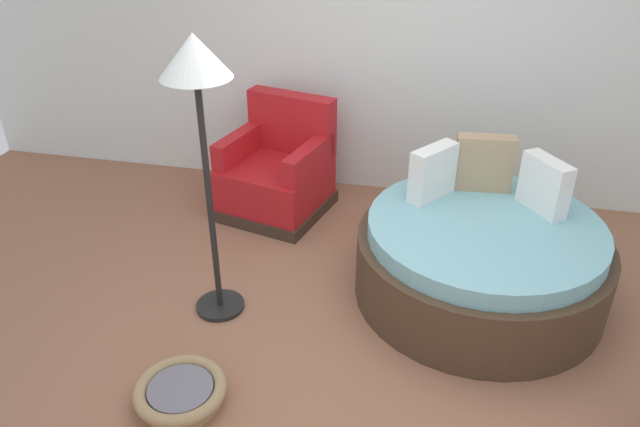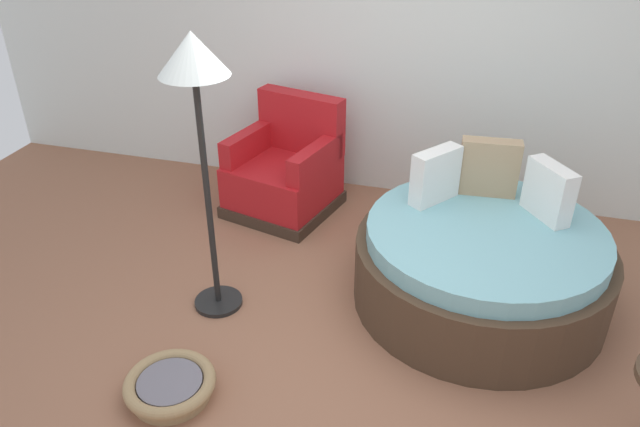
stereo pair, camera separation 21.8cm
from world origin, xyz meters
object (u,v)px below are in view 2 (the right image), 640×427
object	(u,v)px
red_armchair	(286,172)
floor_lamp	(196,84)
pet_basket	(170,386)
round_daybed	(481,263)

from	to	relation	value
red_armchair	floor_lamp	distance (m)	1.83
red_armchair	floor_lamp	xyz separation A→B (m)	(-0.02, -1.39, 1.20)
red_armchair	floor_lamp	size ratio (longest dim) A/B	0.53
pet_basket	red_armchair	bearing A→B (deg)	91.51
red_armchair	pet_basket	xyz separation A→B (m)	(0.06, -2.21, -0.26)
red_armchair	pet_basket	distance (m)	2.23
floor_lamp	pet_basket	bearing A→B (deg)	-84.37
pet_basket	floor_lamp	world-z (taller)	floor_lamp
round_daybed	pet_basket	distance (m)	2.10
round_daybed	floor_lamp	size ratio (longest dim) A/B	0.91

